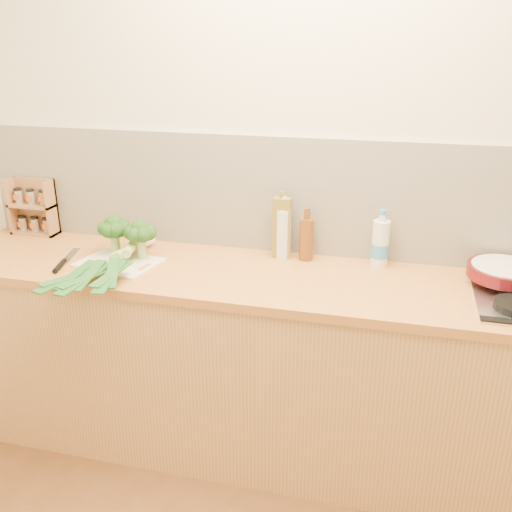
{
  "coord_description": "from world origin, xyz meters",
  "views": [
    {
      "loc": [
        0.4,
        -0.99,
        1.86
      ],
      "look_at": [
        -0.13,
        1.1,
        1.02
      ],
      "focal_mm": 40.0,
      "sensor_mm": 36.0,
      "label": 1
    }
  ],
  "objects_px": {
    "chopping_board": "(119,263)",
    "chefs_knife": "(62,263)",
    "spice_rack": "(34,210)",
    "skillet": "(506,271)"
  },
  "relations": [
    {
      "from": "skillet",
      "to": "spice_rack",
      "type": "distance_m",
      "value": 2.25
    },
    {
      "from": "chopping_board",
      "to": "spice_rack",
      "type": "distance_m",
      "value": 0.68
    },
    {
      "from": "chopping_board",
      "to": "spice_rack",
      "type": "xyz_separation_m",
      "value": [
        -0.61,
        0.29,
        0.12
      ]
    },
    {
      "from": "skillet",
      "to": "spice_rack",
      "type": "height_order",
      "value": "spice_rack"
    },
    {
      "from": "chopping_board",
      "to": "skillet",
      "type": "distance_m",
      "value": 1.64
    },
    {
      "from": "skillet",
      "to": "chopping_board",
      "type": "bearing_deg",
      "value": -179.99
    },
    {
      "from": "spice_rack",
      "to": "chefs_knife",
      "type": "bearing_deg",
      "value": -44.52
    },
    {
      "from": "chopping_board",
      "to": "chefs_knife",
      "type": "xyz_separation_m",
      "value": [
        -0.24,
        -0.08,
        0.0
      ]
    },
    {
      "from": "skillet",
      "to": "spice_rack",
      "type": "bearing_deg",
      "value": 171.1
    },
    {
      "from": "chopping_board",
      "to": "skillet",
      "type": "bearing_deg",
      "value": 17.87
    }
  ]
}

